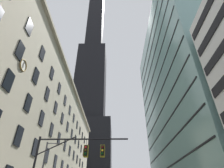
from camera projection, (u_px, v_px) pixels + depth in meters
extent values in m
cube|color=#B2A88E|center=(32.00, 139.00, 40.98)|extent=(15.58, 69.06, 28.09)
cube|color=#9E937A|center=(74.00, 88.00, 48.22)|extent=(0.70, 69.06, 0.60)
cube|color=black|center=(19.00, 136.00, 20.52)|extent=(0.14, 1.40, 2.20)
cube|color=black|center=(35.00, 147.00, 24.70)|extent=(0.14, 1.40, 2.20)
cube|color=black|center=(47.00, 155.00, 28.87)|extent=(0.14, 1.40, 2.20)
cube|color=black|center=(55.00, 161.00, 33.05)|extent=(0.14, 1.40, 2.20)
cube|color=black|center=(62.00, 166.00, 37.22)|extent=(0.14, 1.40, 2.20)
cube|color=black|center=(9.00, 81.00, 18.66)|extent=(0.14, 1.40, 2.20)
cube|color=black|center=(28.00, 103.00, 22.83)|extent=(0.14, 1.40, 2.20)
cube|color=black|center=(42.00, 118.00, 27.01)|extent=(0.14, 1.40, 2.20)
cube|color=black|center=(51.00, 130.00, 31.18)|extent=(0.14, 1.40, 2.20)
cube|color=black|center=(59.00, 138.00, 35.36)|extent=(0.14, 1.40, 2.20)
cube|color=black|center=(65.00, 145.00, 39.53)|extent=(0.14, 1.40, 2.20)
cube|color=black|center=(70.00, 151.00, 43.71)|extent=(0.14, 1.40, 2.20)
cube|color=black|center=(74.00, 155.00, 47.88)|extent=(0.14, 1.40, 2.20)
cube|color=black|center=(77.00, 159.00, 52.06)|extent=(0.14, 1.40, 2.20)
cube|color=black|center=(80.00, 162.00, 56.23)|extent=(0.14, 1.40, 2.20)
cube|color=black|center=(82.00, 165.00, 60.41)|extent=(0.14, 1.40, 2.20)
cube|color=black|center=(20.00, 51.00, 20.97)|extent=(0.14, 1.40, 2.20)
cube|color=black|center=(36.00, 76.00, 25.14)|extent=(0.14, 1.40, 2.20)
cube|color=black|center=(47.00, 94.00, 29.32)|extent=(0.14, 1.40, 2.20)
cube|color=black|center=(56.00, 108.00, 33.49)|extent=(0.14, 1.40, 2.20)
cube|color=black|center=(62.00, 118.00, 37.67)|extent=(0.14, 1.40, 2.20)
cube|color=black|center=(68.00, 127.00, 41.84)|extent=(0.14, 1.40, 2.20)
cube|color=black|center=(72.00, 134.00, 46.02)|extent=(0.14, 1.40, 2.20)
cube|color=black|center=(75.00, 139.00, 50.19)|extent=(0.14, 1.40, 2.20)
cube|color=black|center=(79.00, 144.00, 54.37)|extent=(0.14, 1.40, 2.20)
cube|color=black|center=(81.00, 149.00, 58.54)|extent=(0.14, 1.40, 2.20)
cube|color=black|center=(83.00, 152.00, 62.72)|extent=(0.14, 1.40, 2.20)
cube|color=black|center=(29.00, 27.00, 23.28)|extent=(0.14, 1.40, 2.20)
cube|color=black|center=(42.00, 54.00, 27.45)|extent=(0.14, 1.40, 2.20)
cube|color=black|center=(52.00, 73.00, 31.63)|extent=(0.14, 1.40, 2.20)
cube|color=black|center=(59.00, 88.00, 35.80)|extent=(0.14, 1.40, 2.20)
cube|color=black|center=(65.00, 100.00, 39.98)|extent=(0.14, 1.40, 2.20)
cube|color=black|center=(70.00, 110.00, 44.15)|extent=(0.14, 1.40, 2.20)
cube|color=black|center=(74.00, 118.00, 48.33)|extent=(0.14, 1.40, 2.20)
cube|color=black|center=(77.00, 125.00, 52.50)|extent=(0.14, 1.40, 2.20)
cube|color=black|center=(80.00, 131.00, 56.68)|extent=(0.14, 1.40, 2.20)
cube|color=black|center=(82.00, 136.00, 60.85)|extent=(0.14, 1.40, 2.20)
cube|color=black|center=(84.00, 140.00, 65.03)|extent=(0.14, 1.40, 2.20)
torus|color=olive|center=(23.00, 65.00, 21.58)|extent=(0.14, 1.53, 1.53)
cylinder|color=silver|center=(23.00, 65.00, 21.58)|extent=(0.05, 1.32, 1.32)
cube|color=black|center=(23.00, 66.00, 21.45)|extent=(0.03, 0.16, 0.40)
cube|color=black|center=(24.00, 63.00, 21.68)|extent=(0.03, 0.18, 0.58)
cube|color=black|center=(85.00, 162.00, 99.73)|extent=(28.78, 28.78, 41.64)
cube|color=black|center=(91.00, 84.00, 127.84)|extent=(20.15, 20.15, 60.57)
cube|color=black|center=(96.00, 22.00, 165.31)|extent=(12.95, 12.95, 75.72)
cube|color=black|center=(224.00, 9.00, 18.03)|extent=(0.16, 12.97, 1.10)
cube|color=gray|center=(192.00, 94.00, 46.16)|extent=(17.35, 41.77, 50.14)
cube|color=black|center=(169.00, 167.00, 36.88)|extent=(0.12, 40.77, 0.24)
cube|color=black|center=(166.00, 147.00, 39.08)|extent=(0.12, 40.77, 0.24)
cube|color=black|center=(163.00, 129.00, 41.28)|extent=(0.12, 40.77, 0.24)
cube|color=black|center=(160.00, 113.00, 43.48)|extent=(0.12, 40.77, 0.24)
cube|color=black|center=(158.00, 98.00, 45.68)|extent=(0.12, 40.77, 0.24)
cube|color=black|center=(156.00, 85.00, 47.88)|extent=(0.12, 40.77, 0.24)
cube|color=black|center=(154.00, 73.00, 50.08)|extent=(0.12, 40.77, 0.24)
cube|color=black|center=(152.00, 62.00, 52.28)|extent=(0.12, 40.77, 0.24)
cube|color=black|center=(151.00, 51.00, 54.48)|extent=(0.12, 40.77, 0.24)
cube|color=black|center=(149.00, 42.00, 56.68)|extent=(0.12, 40.77, 0.24)
cylinder|color=black|center=(84.00, 139.00, 17.03)|extent=(8.32, 0.14, 0.14)
cylinder|color=black|center=(56.00, 146.00, 16.73)|extent=(3.41, 0.10, 1.72)
cylinder|color=black|center=(86.00, 142.00, 16.86)|extent=(0.04, 0.04, 0.60)
cube|color=black|center=(86.00, 151.00, 16.45)|extent=(0.30, 0.30, 0.90)
cube|color=olive|center=(86.00, 151.00, 16.59)|extent=(0.40, 0.40, 1.04)
sphere|color=red|center=(86.00, 147.00, 16.47)|extent=(0.20, 0.20, 0.20)
sphere|color=#4B3A08|center=(86.00, 150.00, 16.31)|extent=(0.20, 0.20, 0.20)
sphere|color=#083D10|center=(85.00, 154.00, 16.16)|extent=(0.20, 0.20, 0.20)
cylinder|color=black|center=(103.00, 142.00, 16.84)|extent=(0.04, 0.04, 0.60)
cube|color=black|center=(103.00, 151.00, 16.43)|extent=(0.30, 0.30, 0.90)
cube|color=olive|center=(103.00, 151.00, 16.57)|extent=(0.40, 0.40, 1.04)
sphere|color=#450808|center=(102.00, 147.00, 16.45)|extent=(0.20, 0.20, 0.20)
sphere|color=yellow|center=(102.00, 150.00, 16.29)|extent=(0.20, 0.20, 0.20)
sphere|color=#083D10|center=(102.00, 153.00, 16.14)|extent=(0.20, 0.20, 0.20)
cylinder|color=#47474C|center=(54.00, 143.00, 21.86)|extent=(1.69, 0.10, 0.10)
ellipsoid|color=#EFE5C6|center=(61.00, 144.00, 21.80)|extent=(0.56, 0.32, 0.24)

